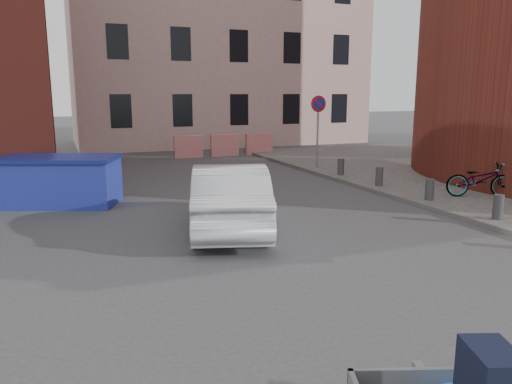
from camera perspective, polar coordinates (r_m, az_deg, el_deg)
name	(u,v)px	position (r m, az deg, el deg)	size (l,w,h in m)	color
ground	(269,280)	(7.89, 1.45, -9.99)	(120.00, 120.00, 0.00)	#38383A
building_pink	(215,19)	(30.39, -4.69, 19.05)	(16.00, 8.00, 14.00)	#BC9791
no_parking_sign	(318,116)	(18.54, 7.12, 8.56)	(0.60, 0.09, 2.65)	gray
bollards	(429,189)	(13.73, 19.22, 0.28)	(0.22, 9.02, 0.55)	#3A3A3D
barriers	(225,145)	(23.01, -3.60, 5.35)	(4.70, 0.18, 1.00)	red
dumpster	(58,181)	(13.84, -21.67, 1.22)	(3.37, 2.55, 1.26)	#212E9C
silver_car	(230,197)	(10.55, -3.03, -0.53)	(1.49, 4.28, 1.41)	#B7B9BF
bicycle	(480,180)	(14.62, 24.21, 1.31)	(0.62, 1.77, 0.93)	black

